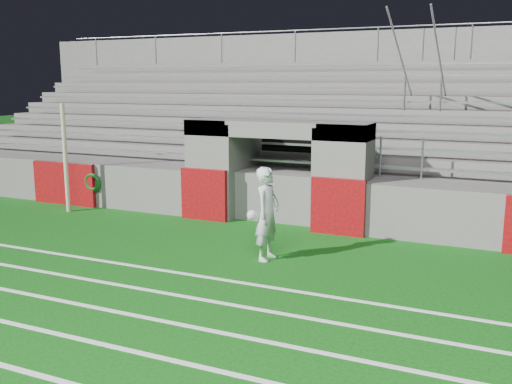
% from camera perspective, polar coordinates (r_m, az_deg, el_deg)
% --- Properties ---
extents(ground, '(90.00, 90.00, 0.00)m').
position_cam_1_polar(ground, '(11.74, -4.53, -6.73)').
color(ground, '#0C490E').
rests_on(ground, ground).
extents(field_post, '(0.12, 0.12, 3.00)m').
position_cam_1_polar(field_post, '(16.55, -18.52, 3.23)').
color(field_post, '#C4B092').
rests_on(field_post, ground).
extents(field_markings, '(28.00, 8.09, 0.01)m').
position_cam_1_polar(field_markings, '(8.05, -22.57, -16.11)').
color(field_markings, white).
rests_on(field_markings, ground).
extents(stadium_structure, '(26.00, 8.48, 5.42)m').
position_cam_1_polar(stadium_structure, '(18.68, 7.23, 4.50)').
color(stadium_structure, '#575553').
rests_on(stadium_structure, ground).
extents(goalkeeper_with_ball, '(0.60, 0.71, 1.90)m').
position_cam_1_polar(goalkeeper_with_ball, '(11.47, 1.11, -2.20)').
color(goalkeeper_with_ball, silver).
rests_on(goalkeeper_with_ball, ground).
extents(hose_coil, '(0.52, 0.15, 0.57)m').
position_cam_1_polar(hose_coil, '(16.95, -16.01, 0.90)').
color(hose_coil, '#0D431C').
rests_on(hose_coil, ground).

